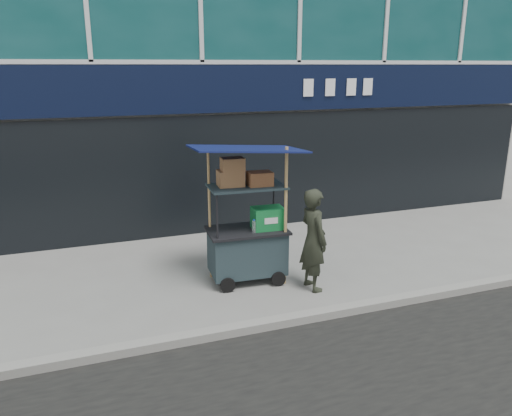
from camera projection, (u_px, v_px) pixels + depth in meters
name	position (u px, v px, depth m)	size (l,w,h in m)	color
ground	(277.00, 318.00, 6.84)	(80.00, 80.00, 0.00)	slate
curb	(283.00, 321.00, 6.64)	(80.00, 0.18, 0.12)	gray
vendor_cart	(248.00, 234.00, 7.85)	(1.71, 1.26, 2.23)	#1B2A2F
vendor_man	(313.00, 240.00, 7.57)	(0.58, 0.38, 1.59)	#24281D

